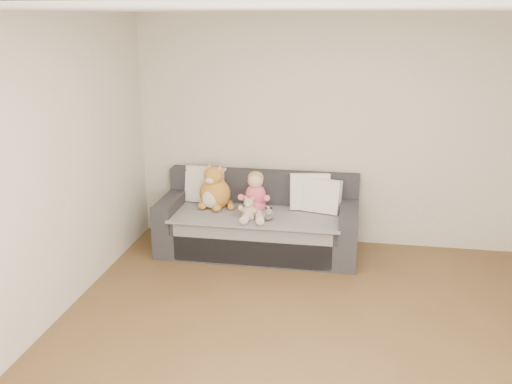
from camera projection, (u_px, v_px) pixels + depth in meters
room_shell at (319, 184)px, 4.47m from camera, size 5.00×5.00×5.00m
sofa at (259, 224)px, 6.43m from camera, size 2.20×0.94×0.85m
cushion_left at (205, 184)px, 6.64m from camera, size 0.48×0.27×0.43m
cushion_right_back at (310, 191)px, 6.39m from camera, size 0.47×0.27×0.42m
cushion_right_front at (322, 196)px, 6.29m from camera, size 0.44×0.28×0.39m
toddler at (255, 197)px, 6.17m from camera, size 0.35×0.50×0.49m
plush_cat at (215, 191)px, 6.44m from camera, size 0.41×0.37×0.54m
teddy_bear at (249, 209)px, 6.12m from camera, size 0.20×0.14×0.25m
plush_cow at (268, 214)px, 6.07m from camera, size 0.14×0.20×0.17m
sippy_cup at (248, 211)px, 6.17m from camera, size 0.11×0.08×0.13m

